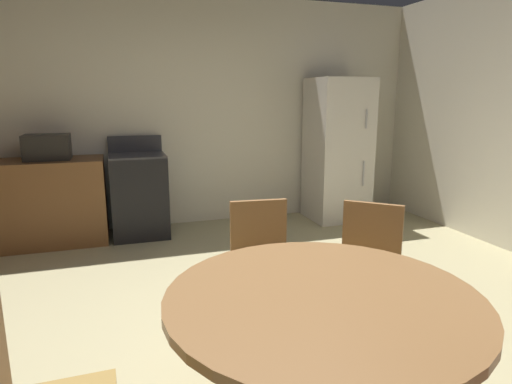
{
  "coord_description": "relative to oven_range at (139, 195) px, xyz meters",
  "views": [
    {
      "loc": [
        -0.86,
        -2.32,
        1.53
      ],
      "look_at": [
        0.17,
        0.84,
        0.81
      ],
      "focal_mm": 30.58,
      "sensor_mm": 36.0,
      "label": 1
    }
  ],
  "objects": [
    {
      "name": "ground_plane",
      "position": [
        0.63,
        -2.59,
        -0.47
      ],
      "size": [
        14.0,
        14.0,
        0.0
      ],
      "primitive_type": "plane",
      "color": "tan"
    },
    {
      "name": "wall_back",
      "position": [
        0.63,
        0.4,
        0.88
      ],
      "size": [
        6.1,
        0.12,
        2.7
      ],
      "primitive_type": "cube",
      "color": "silver",
      "rests_on": "ground"
    },
    {
      "name": "kitchen_counter",
      "position": [
        -1.23,
        -0.0,
        -0.02
      ],
      "size": [
        1.77,
        0.6,
        0.9
      ],
      "primitive_type": "cube",
      "color": "brown",
      "rests_on": "ground"
    },
    {
      "name": "oven_range",
      "position": [
        0.0,
        0.0,
        0.0
      ],
      "size": [
        0.6,
        0.6,
        1.1
      ],
      "color": "black",
      "rests_on": "ground"
    },
    {
      "name": "refrigerator",
      "position": [
        2.44,
        -0.05,
        0.41
      ],
      "size": [
        0.68,
        0.68,
        1.76
      ],
      "color": "silver",
      "rests_on": "ground"
    },
    {
      "name": "microwave",
      "position": [
        -0.88,
        -0.0,
        0.56
      ],
      "size": [
        0.44,
        0.32,
        0.26
      ],
      "primitive_type": "cube",
      "color": "black",
      "rests_on": "kitchen_counter"
    },
    {
      "name": "dining_table",
      "position": [
        0.53,
        -3.46,
        0.14
      ],
      "size": [
        1.28,
        1.28,
        0.76
      ],
      "color": "olive",
      "rests_on": "ground"
    },
    {
      "name": "chair_northeast",
      "position": [
        1.25,
        -2.66,
        0.03
      ],
      "size": [
        0.57,
        0.57,
        0.87
      ],
      "rotation": [
        0.0,
        0.0,
        3.98
      ],
      "color": "olive",
      "rests_on": "ground"
    },
    {
      "name": "chair_north",
      "position": [
        0.64,
        -2.39,
        0.03
      ],
      "size": [
        0.44,
        0.44,
        0.87
      ],
      "rotation": [
        0.0,
        0.0,
        4.61
      ],
      "color": "olive",
      "rests_on": "ground"
    }
  ]
}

